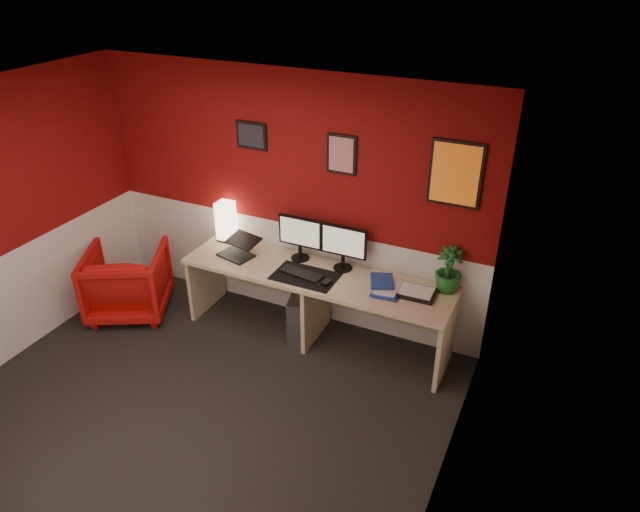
{
  "coord_description": "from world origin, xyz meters",
  "views": [
    {
      "loc": [
        2.45,
        -2.75,
        3.48
      ],
      "look_at": [
        0.6,
        1.21,
        1.05
      ],
      "focal_mm": 32.34,
      "sensor_mm": 36.0,
      "label": 1
    }
  ],
  "objects_px": {
    "monitor_right": "(343,241)",
    "zen_tray": "(416,293)",
    "laptop": "(235,246)",
    "monitor_left": "(300,232)",
    "shoji_lamp": "(226,222)",
    "desk": "(316,306)",
    "potted_plant": "(449,270)",
    "armchair": "(127,281)",
    "pc_tower": "(302,314)"
  },
  "relations": [
    {
      "from": "shoji_lamp",
      "to": "potted_plant",
      "type": "xyz_separation_m",
      "value": [
        2.29,
        -0.0,
        0.01
      ]
    },
    {
      "from": "laptop",
      "to": "armchair",
      "type": "distance_m",
      "value": 1.27
    },
    {
      "from": "monitor_left",
      "to": "armchair",
      "type": "bearing_deg",
      "value": -160.54
    },
    {
      "from": "armchair",
      "to": "potted_plant",
      "type": "bearing_deg",
      "value": 163.88
    },
    {
      "from": "laptop",
      "to": "monitor_right",
      "type": "xyz_separation_m",
      "value": [
        1.05,
        0.22,
        0.18
      ]
    },
    {
      "from": "laptop",
      "to": "desk",
      "type": "bearing_deg",
      "value": 14.9
    },
    {
      "from": "monitor_right",
      "to": "laptop",
      "type": "bearing_deg",
      "value": -168.13
    },
    {
      "from": "potted_plant",
      "to": "armchair",
      "type": "relative_size",
      "value": 0.53
    },
    {
      "from": "zen_tray",
      "to": "pc_tower",
      "type": "relative_size",
      "value": 0.78
    },
    {
      "from": "desk",
      "to": "zen_tray",
      "type": "height_order",
      "value": "zen_tray"
    },
    {
      "from": "zen_tray",
      "to": "shoji_lamp",
      "type": "bearing_deg",
      "value": 174.99
    },
    {
      "from": "monitor_left",
      "to": "potted_plant",
      "type": "xyz_separation_m",
      "value": [
        1.43,
        0.04,
        -0.08
      ]
    },
    {
      "from": "desk",
      "to": "monitor_left",
      "type": "distance_m",
      "value": 0.73
    },
    {
      "from": "monitor_left",
      "to": "armchair",
      "type": "relative_size",
      "value": 0.73
    },
    {
      "from": "monitor_right",
      "to": "pc_tower",
      "type": "xyz_separation_m",
      "value": [
        -0.35,
        -0.18,
        -0.8
      ]
    },
    {
      "from": "monitor_left",
      "to": "zen_tray",
      "type": "xyz_separation_m",
      "value": [
        1.2,
        -0.14,
        -0.28
      ]
    },
    {
      "from": "potted_plant",
      "to": "monitor_left",
      "type": "bearing_deg",
      "value": -178.6
    },
    {
      "from": "shoji_lamp",
      "to": "zen_tray",
      "type": "xyz_separation_m",
      "value": [
        2.07,
        -0.18,
        -0.18
      ]
    },
    {
      "from": "monitor_right",
      "to": "potted_plant",
      "type": "xyz_separation_m",
      "value": [
        0.98,
        0.04,
        -0.08
      ]
    },
    {
      "from": "shoji_lamp",
      "to": "monitor_left",
      "type": "bearing_deg",
      "value": -2.46
    },
    {
      "from": "potted_plant",
      "to": "shoji_lamp",
      "type": "bearing_deg",
      "value": 179.95
    },
    {
      "from": "zen_tray",
      "to": "potted_plant",
      "type": "distance_m",
      "value": 0.35
    },
    {
      "from": "laptop",
      "to": "monitor_left",
      "type": "height_order",
      "value": "monitor_left"
    },
    {
      "from": "zen_tray",
      "to": "monitor_right",
      "type": "bearing_deg",
      "value": 169.37
    },
    {
      "from": "pc_tower",
      "to": "armchair",
      "type": "distance_m",
      "value": 1.86
    },
    {
      "from": "shoji_lamp",
      "to": "monitor_left",
      "type": "relative_size",
      "value": 0.69
    },
    {
      "from": "monitor_left",
      "to": "shoji_lamp",
      "type": "bearing_deg",
      "value": 177.54
    },
    {
      "from": "laptop",
      "to": "monitor_right",
      "type": "relative_size",
      "value": 0.57
    },
    {
      "from": "laptop",
      "to": "pc_tower",
      "type": "bearing_deg",
      "value": 15.97
    },
    {
      "from": "monitor_right",
      "to": "zen_tray",
      "type": "distance_m",
      "value": 0.81
    },
    {
      "from": "zen_tray",
      "to": "armchair",
      "type": "xyz_separation_m",
      "value": [
        -2.91,
        -0.46,
        -0.39
      ]
    },
    {
      "from": "armchair",
      "to": "monitor_right",
      "type": "bearing_deg",
      "value": 167.93
    },
    {
      "from": "monitor_right",
      "to": "desk",
      "type": "bearing_deg",
      "value": -134.87
    },
    {
      "from": "monitor_right",
      "to": "armchair",
      "type": "bearing_deg",
      "value": -164.47
    },
    {
      "from": "potted_plant",
      "to": "pc_tower",
      "type": "bearing_deg",
      "value": -170.56
    },
    {
      "from": "monitor_right",
      "to": "zen_tray",
      "type": "xyz_separation_m",
      "value": [
        0.75,
        -0.14,
        -0.28
      ]
    },
    {
      "from": "shoji_lamp",
      "to": "monitor_right",
      "type": "distance_m",
      "value": 1.32
    },
    {
      "from": "desk",
      "to": "armchair",
      "type": "bearing_deg",
      "value": -168.27
    },
    {
      "from": "desk",
      "to": "shoji_lamp",
      "type": "relative_size",
      "value": 6.5
    },
    {
      "from": "laptop",
      "to": "armchair",
      "type": "bearing_deg",
      "value": -148.14
    },
    {
      "from": "monitor_right",
      "to": "zen_tray",
      "type": "height_order",
      "value": "monitor_right"
    },
    {
      "from": "potted_plant",
      "to": "pc_tower",
      "type": "xyz_separation_m",
      "value": [
        -1.33,
        -0.22,
        -0.72
      ]
    },
    {
      "from": "desk",
      "to": "monitor_left",
      "type": "relative_size",
      "value": 4.48
    },
    {
      "from": "desk",
      "to": "monitor_right",
      "type": "distance_m",
      "value": 0.71
    },
    {
      "from": "desk",
      "to": "laptop",
      "type": "height_order",
      "value": "laptop"
    },
    {
      "from": "shoji_lamp",
      "to": "potted_plant",
      "type": "height_order",
      "value": "potted_plant"
    },
    {
      "from": "monitor_right",
      "to": "potted_plant",
      "type": "height_order",
      "value": "monitor_right"
    },
    {
      "from": "monitor_right",
      "to": "pc_tower",
      "type": "height_order",
      "value": "monitor_right"
    },
    {
      "from": "armchair",
      "to": "monitor_left",
      "type": "bearing_deg",
      "value": 171.86
    },
    {
      "from": "desk",
      "to": "zen_tray",
      "type": "xyz_separation_m",
      "value": [
        0.94,
        0.05,
        0.38
      ]
    }
  ]
}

